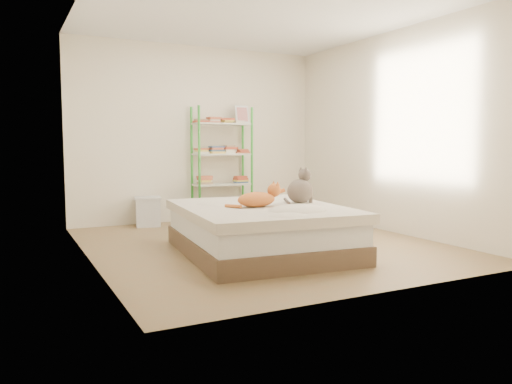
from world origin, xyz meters
TOP-DOWN VIEW (x-y plane):
  - room at (0.00, 0.00)m, footprint 3.81×4.21m
  - bed at (-0.24, -0.42)m, footprint 1.75×2.11m
  - orange_cat at (-0.32, -0.49)m, footprint 0.49×0.26m
  - grey_cat at (0.26, -0.40)m, footprint 0.38×0.33m
  - shelf_unit at (0.31, 1.88)m, footprint 0.90×0.36m
  - cardboard_box at (0.35, 1.11)m, footprint 0.53×0.53m
  - white_bin at (-0.84, 1.85)m, footprint 0.41×0.38m

SIDE VIEW (x-z plane):
  - cardboard_box at x=0.35m, z-range -0.02..0.36m
  - white_bin at x=-0.84m, z-range 0.00..0.42m
  - bed at x=-0.24m, z-range 0.00..0.50m
  - orange_cat at x=-0.32m, z-range 0.50..0.70m
  - grey_cat at x=0.26m, z-range 0.50..0.88m
  - shelf_unit at x=0.31m, z-range 0.03..1.77m
  - room at x=0.00m, z-range 0.00..2.61m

